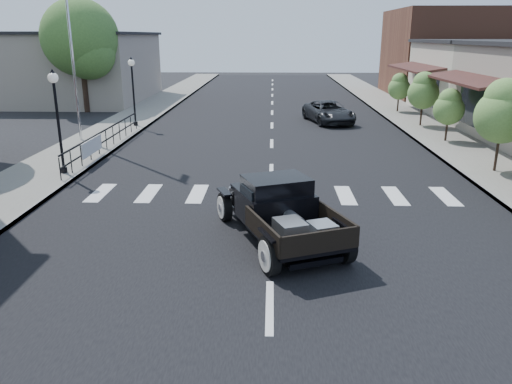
{
  "coord_description": "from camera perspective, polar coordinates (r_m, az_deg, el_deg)",
  "views": [
    {
      "loc": [
        0.01,
        -11.41,
        4.96
      ],
      "look_at": [
        -0.4,
        1.15,
        1.0
      ],
      "focal_mm": 35.0,
      "sensor_mm": 36.0,
      "label": 1
    }
  ],
  "objects": [
    {
      "name": "second_car",
      "position": [
        30.05,
        8.31,
        9.01
      ],
      "size": [
        3.12,
        4.87,
        1.25
      ],
      "primitive_type": "imported",
      "rotation": [
        0.0,
        0.0,
        0.25
      ],
      "color": "black",
      "rests_on": "ground"
    },
    {
      "name": "small_tree_b",
      "position": [
        20.27,
        26.17,
        6.66
      ],
      "size": [
        1.95,
        1.95,
        3.25
      ],
      "primitive_type": null,
      "color": "#58843C",
      "rests_on": "sidewalk_right"
    },
    {
      "name": "flagpole",
      "position": [
        25.2,
        -20.82,
        19.48
      ],
      "size": [
        0.12,
        0.12,
        12.31
      ],
      "primitive_type": "cylinder",
      "color": "silver",
      "rests_on": "sidewalk_left"
    },
    {
      "name": "lamp_post_b",
      "position": [
        19.23,
        -21.66,
        7.41
      ],
      "size": [
        0.36,
        0.36,
        3.7
      ],
      "primitive_type": null,
      "color": "black",
      "rests_on": "sidewalk_left"
    },
    {
      "name": "big_tree_far",
      "position": [
        35.7,
        -19.28,
        14.43
      ],
      "size": [
        4.96,
        4.96,
        7.29
      ],
      "primitive_type": null,
      "color": "#3F672C",
      "rests_on": "ground"
    },
    {
      "name": "banner",
      "position": [
        21.2,
        -18.18,
        4.32
      ],
      "size": [
        0.04,
        2.2,
        0.6
      ],
      "primitive_type": null,
      "color": "silver",
      "rests_on": "sidewalk_left"
    },
    {
      "name": "ground",
      "position": [
        12.44,
        1.66,
        -6.01
      ],
      "size": [
        120.0,
        120.0,
        0.0
      ],
      "primitive_type": "plane",
      "color": "black",
      "rests_on": "ground"
    },
    {
      "name": "small_tree_e",
      "position": [
        34.6,
        16.01,
        10.82
      ],
      "size": [
        1.43,
        1.43,
        2.39
      ],
      "primitive_type": null,
      "color": "#58843C",
      "rests_on": "sidewalk_right"
    },
    {
      "name": "storefront_far",
      "position": [
        36.72,
        26.52,
        11.47
      ],
      "size": [
        10.0,
        9.0,
        4.5
      ],
      "primitive_type": "cube",
      "color": "#BEB3A1",
      "rests_on": "ground"
    },
    {
      "name": "small_tree_c",
      "position": [
        25.42,
        21.1,
        8.13
      ],
      "size": [
        1.42,
        1.42,
        2.37
      ],
      "primitive_type": null,
      "color": "#58843C",
      "rests_on": "sidewalk_right"
    },
    {
      "name": "hotrod_pickup",
      "position": [
        12.37,
        2.69,
        -2.07
      ],
      "size": [
        3.84,
        5.24,
        1.65
      ],
      "primitive_type": null,
      "rotation": [
        0.0,
        0.0,
        0.38
      ],
      "color": "black",
      "rests_on": "ground"
    },
    {
      "name": "sidewalk_right",
      "position": [
        28.17,
        19.5,
        6.5
      ],
      "size": [
        3.0,
        80.0,
        0.15
      ],
      "primitive_type": "cube",
      "color": "gray",
      "rests_on": "ground"
    },
    {
      "name": "far_building_right",
      "position": [
        46.12,
        22.23,
        14.43
      ],
      "size": [
        11.0,
        10.0,
        7.0
      ],
      "primitive_type": "cube",
      "color": "brown",
      "rests_on": "ground"
    },
    {
      "name": "lamp_post_c",
      "position": [
        28.6,
        -13.84,
        11.05
      ],
      "size": [
        0.36,
        0.36,
        3.7
      ],
      "primitive_type": null,
      "color": "black",
      "rests_on": "sidewalk_left"
    },
    {
      "name": "road_markings",
      "position": [
        21.98,
        1.79,
        4.43
      ],
      "size": [
        12.0,
        60.0,
        0.06
      ],
      "primitive_type": null,
      "color": "silver",
      "rests_on": "ground"
    },
    {
      "name": "railing",
      "position": [
        23.03,
        -16.77,
        5.95
      ],
      "size": [
        0.08,
        10.0,
        1.0
      ],
      "primitive_type": null,
      "color": "black",
      "rests_on": "sidewalk_left"
    },
    {
      "name": "small_tree_d",
      "position": [
        29.42,
        18.51,
        9.96
      ],
      "size": [
        1.69,
        1.69,
        2.82
      ],
      "primitive_type": null,
      "color": "#58843C",
      "rests_on": "sidewalk_right"
    },
    {
      "name": "low_building_left",
      "position": [
        42.25,
        -19.48,
        13.18
      ],
      "size": [
        10.0,
        12.0,
        5.0
      ],
      "primitive_type": "cube",
      "color": "gray",
      "rests_on": "ground"
    },
    {
      "name": "road",
      "position": [
        26.87,
        1.82,
        6.86
      ],
      "size": [
        14.0,
        80.0,
        0.02
      ],
      "primitive_type": "cube",
      "color": "black",
      "rests_on": "ground"
    },
    {
      "name": "sidewalk_left",
      "position": [
        28.18,
        -15.86,
        6.84
      ],
      "size": [
        3.0,
        80.0,
        0.15
      ],
      "primitive_type": "cube",
      "color": "gray",
      "rests_on": "ground"
    }
  ]
}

